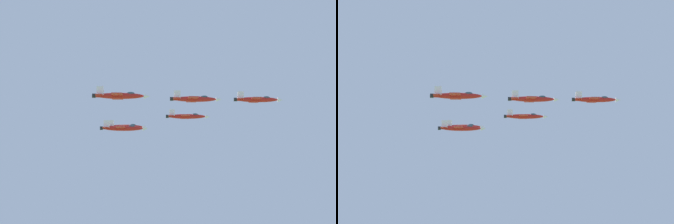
% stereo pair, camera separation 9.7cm
% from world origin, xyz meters
% --- Properties ---
extents(jet_lead, '(10.98, 12.49, 3.10)m').
position_xyz_m(jet_lead, '(13.05, -11.28, 159.44)').
color(jet_lead, red).
extents(jet_left_wingman, '(10.48, 12.01, 2.97)m').
position_xyz_m(jet_left_wingman, '(13.22, 14.91, 156.99)').
color(jet_left_wingman, red).
extents(jet_right_wingman, '(10.80, 11.87, 2.99)m').
position_xyz_m(jet_right_wingman, '(-12.77, -6.89, 156.31)').
color(jet_right_wingman, red).
extents(jet_left_outer, '(10.43, 11.95, 2.95)m').
position_xyz_m(jet_left_outer, '(13.40, 41.10, 156.03)').
color(jet_left_outer, red).
extents(jet_right_outer, '(10.87, 12.20, 3.04)m').
position_xyz_m(jet_right_outer, '(-38.59, -2.50, 153.84)').
color(jet_right_outer, red).
extents(jet_slot_rear, '(10.73, 11.77, 2.96)m').
position_xyz_m(jet_slot_rear, '(-12.59, 19.30, 150.59)').
color(jet_slot_rear, red).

